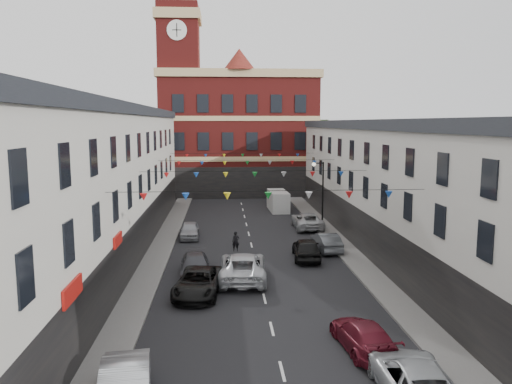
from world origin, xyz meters
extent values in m
plane|color=black|center=(0.00, 0.00, 0.00)|extent=(160.00, 160.00, 0.00)
cube|color=#605E5B|center=(-6.90, 2.00, 0.07)|extent=(1.80, 64.00, 0.15)
cube|color=#605E5B|center=(6.90, 2.00, 0.07)|extent=(1.80, 64.00, 0.15)
cube|color=silver|center=(-11.80, 1.00, 5.00)|extent=(8.00, 56.00, 10.00)
cube|color=black|center=(-11.80, 1.00, 10.35)|extent=(8.40, 56.00, 0.70)
cube|color=black|center=(-7.75, 1.00, 1.60)|extent=(0.12, 56.00, 3.20)
cube|color=beige|center=(11.80, 1.00, 4.50)|extent=(8.00, 56.00, 9.00)
cube|color=black|center=(11.80, 1.00, 9.35)|extent=(8.40, 56.00, 0.70)
cube|color=black|center=(7.75, 1.00, 1.60)|extent=(0.12, 56.00, 3.20)
cube|color=maroon|center=(0.00, 38.00, 7.50)|extent=(20.00, 12.00, 15.00)
cube|color=tan|center=(0.00, 38.00, 15.50)|extent=(20.60, 12.60, 1.00)
cone|color=maroon|center=(0.00, 33.00, 17.20)|extent=(4.00, 4.00, 2.60)
cube|color=maroon|center=(-7.50, 35.00, 12.00)|extent=(5.00, 5.00, 24.00)
cube|color=tan|center=(-7.50, 35.00, 22.50)|extent=(5.60, 5.60, 1.20)
cube|color=tan|center=(-7.50, 35.00, 24.60)|extent=(4.40, 4.40, 3.00)
cylinder|color=white|center=(-7.50, 32.45, 20.50)|extent=(2.40, 0.12, 2.40)
cube|color=#2E4B23|center=(-4.00, 62.00, 5.00)|extent=(40.00, 14.00, 10.00)
cylinder|color=black|center=(6.80, 14.00, 3.00)|extent=(0.14, 0.14, 6.00)
cylinder|color=black|center=(6.40, 14.00, 5.90)|extent=(0.90, 0.10, 0.10)
sphere|color=beige|center=(5.95, 14.00, 5.80)|extent=(0.36, 0.36, 0.36)
imported|color=black|center=(-3.60, -3.11, 0.71)|extent=(2.99, 5.37, 1.42)
imported|color=#3E3F45|center=(-3.98, 0.58, 0.64)|extent=(2.04, 4.49, 1.27)
imported|color=#A0A2A9|center=(-4.96, 10.79, 0.66)|extent=(1.64, 3.91, 1.32)
imported|color=#B3B7BC|center=(4.32, -14.24, 0.73)|extent=(2.61, 5.32, 1.45)
imported|color=maroon|center=(3.60, -10.43, 0.64)|extent=(2.27, 4.60, 1.29)
imported|color=black|center=(3.60, 3.69, 0.77)|extent=(2.15, 4.62, 1.53)
imported|color=#52565A|center=(5.45, 5.85, 0.69)|extent=(1.78, 4.30, 1.38)
imported|color=#AFB1B4|center=(5.38, 13.81, 0.73)|extent=(2.43, 5.26, 1.46)
imported|color=silver|center=(-1.04, -0.56, 0.82)|extent=(3.03, 6.07, 1.65)
cube|color=beige|center=(3.80, 23.21, 1.07)|extent=(2.04, 4.89, 2.13)
imported|color=black|center=(-1.27, 6.20, 0.75)|extent=(0.57, 0.39, 1.50)
camera|label=1|loc=(-2.23, -29.92, 9.49)|focal=35.00mm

